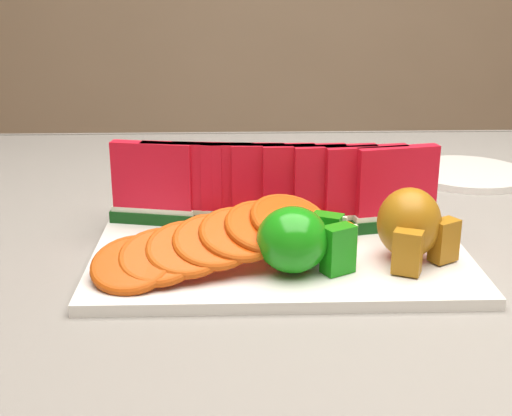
{
  "coord_description": "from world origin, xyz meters",
  "views": [
    {
      "loc": [
        -0.15,
        -0.81,
        1.06
      ],
      "look_at": [
        -0.12,
        -0.08,
        0.81
      ],
      "focal_mm": 50.0,
      "sensor_mm": 36.0,
      "label": 1
    }
  ],
  "objects": [
    {
      "name": "tangerine_segments",
      "position": [
        -0.11,
        -0.06,
        0.78
      ],
      "size": [
        0.19,
        0.07,
        0.02
      ],
      "color": "orange",
      "rests_on": "platter"
    },
    {
      "name": "fork",
      "position": [
        -0.16,
        0.24,
        0.76
      ],
      "size": [
        0.07,
        0.19,
        0.0
      ],
      "color": "silver",
      "rests_on": "tablecloth"
    },
    {
      "name": "apple_cluster",
      "position": [
        -0.08,
        -0.15,
        0.8
      ],
      "size": [
        0.1,
        0.08,
        0.07
      ],
      "color": "#1F8C14",
      "rests_on": "platter"
    },
    {
      "name": "side_plate",
      "position": [
        0.2,
        0.21,
        0.76
      ],
      "size": [
        0.24,
        0.24,
        0.01
      ],
      "color": "silver",
      "rests_on": "tablecloth"
    },
    {
      "name": "watermelon_row",
      "position": [
        -0.1,
        -0.03,
        0.82
      ],
      "size": [
        0.39,
        0.07,
        0.1
      ],
      "color": "#0E3512",
      "rests_on": "platter"
    },
    {
      "name": "orange_fan_front",
      "position": [
        -0.17,
        -0.15,
        0.8
      ],
      "size": [
        0.26,
        0.15,
        0.06
      ],
      "color": "#E35205",
      "rests_on": "platter"
    },
    {
      "name": "pear_cluster",
      "position": [
        0.03,
        -0.13,
        0.81
      ],
      "size": [
        0.09,
        0.09,
        0.07
      ],
      "color": "#AB8C19",
      "rests_on": "platter"
    },
    {
      "name": "orange_fan_back",
      "position": [
        -0.12,
        0.06,
        0.79
      ],
      "size": [
        0.23,
        0.09,
        0.04
      ],
      "color": "#E35205",
      "rests_on": "platter"
    },
    {
      "name": "tablecloth",
      "position": [
        0.0,
        0.0,
        0.72
      ],
      "size": [
        1.53,
        1.03,
        0.2
      ],
      "color": "gray",
      "rests_on": "table"
    },
    {
      "name": "table",
      "position": [
        0.0,
        0.0,
        0.65
      ],
      "size": [
        1.4,
        0.9,
        0.75
      ],
      "color": "#49301C",
      "rests_on": "ground"
    },
    {
      "name": "platter",
      "position": [
        -0.1,
        -0.08,
        0.76
      ],
      "size": [
        0.4,
        0.3,
        0.01
      ],
      "color": "silver",
      "rests_on": "tablecloth"
    }
  ]
}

